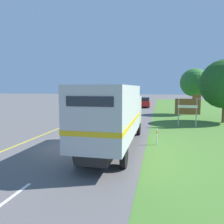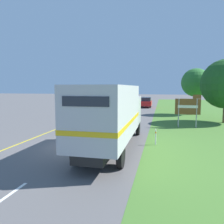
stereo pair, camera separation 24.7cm
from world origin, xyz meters
The scene contains 14 objects.
ground_plane centered at (0.00, 0.00, 0.00)m, with size 200.00×200.00×0.00m, color #5B5959.
edge_line_yellow centered at (-3.70, 18.18, 0.00)m, with size 0.12×69.67×0.01m, color yellow.
centre_dash_near centered at (0.00, 0.18, 0.00)m, with size 0.12×2.60×0.01m, color white.
centre_dash_mid_a centered at (0.00, 6.78, 0.00)m, with size 0.12×2.60×0.01m, color white.
centre_dash_mid_b centered at (0.00, 13.38, 0.00)m, with size 0.12×2.60×0.01m, color white.
centre_dash_far centered at (0.00, 19.98, 0.00)m, with size 0.12×2.60×0.01m, color white.
centre_dash_farthest centered at (0.00, 26.58, 0.00)m, with size 0.12×2.60×0.01m, color white.
horse_trailer_truck centered at (2.00, -0.27, 1.95)m, with size 2.34×8.90×3.46m.
lead_car_white centered at (-2.06, 14.33, 0.98)m, with size 1.80×4.41×1.94m.
lead_car_red_ahead centered at (2.01, 26.02, 0.89)m, with size 1.80×3.93×1.74m.
lead_car_grey_ahead centered at (-1.95, 42.97, 0.94)m, with size 1.80×4.48×1.85m.
highway_sign centered at (6.78, 7.54, 1.73)m, with size 2.06×0.09×2.78m.
roadside_tree_mid centered at (8.62, 17.12, 3.97)m, with size 3.48×3.48×5.73m.
delineator_post centered at (4.31, 1.21, 0.51)m, with size 0.08×0.08×0.95m.
Camera 2 is at (4.62, -11.63, 3.35)m, focal length 35.00 mm.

